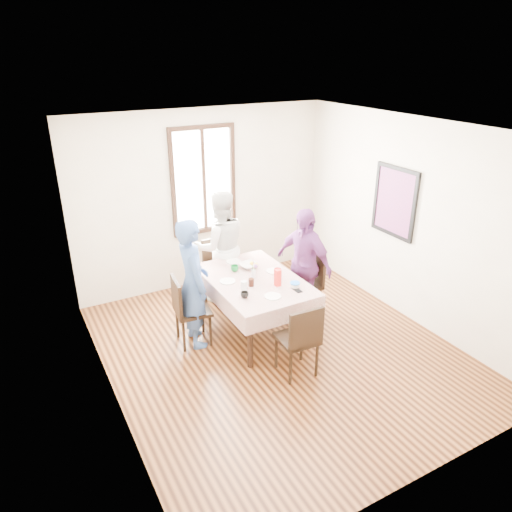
% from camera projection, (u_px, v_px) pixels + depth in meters
% --- Properties ---
extents(ground, '(4.50, 4.50, 0.00)m').
position_uv_depth(ground, '(279.00, 350.00, 5.97)').
color(ground, black).
rests_on(ground, ground).
extents(back_wall, '(4.00, 0.00, 4.00)m').
position_uv_depth(back_wall, '(204.00, 200.00, 7.23)').
color(back_wall, beige).
rests_on(back_wall, ground).
extents(right_wall, '(0.00, 4.50, 4.50)m').
position_uv_depth(right_wall, '(410.00, 222.00, 6.30)').
color(right_wall, beige).
rests_on(right_wall, ground).
extents(window_frame, '(1.02, 0.06, 1.62)m').
position_uv_depth(window_frame, '(203.00, 180.00, 7.09)').
color(window_frame, black).
rests_on(window_frame, back_wall).
extents(window_pane, '(0.90, 0.02, 1.50)m').
position_uv_depth(window_pane, '(203.00, 180.00, 7.10)').
color(window_pane, white).
rests_on(window_pane, back_wall).
extents(art_poster, '(0.04, 0.76, 0.96)m').
position_uv_depth(art_poster, '(395.00, 202.00, 6.46)').
color(art_poster, red).
rests_on(art_poster, right_wall).
extents(dining_table, '(0.96, 1.47, 0.75)m').
position_uv_depth(dining_table, '(254.00, 305.00, 6.23)').
color(dining_table, black).
rests_on(dining_table, ground).
extents(tablecloth, '(1.08, 1.59, 0.01)m').
position_uv_depth(tablecloth, '(254.00, 279.00, 6.08)').
color(tablecloth, '#520A07').
rests_on(tablecloth, dining_table).
extents(chair_left, '(0.47, 0.47, 0.91)m').
position_uv_depth(chair_left, '(193.00, 310.00, 5.96)').
color(chair_left, black).
rests_on(chair_left, ground).
extents(chair_right, '(0.43, 0.43, 0.91)m').
position_uv_depth(chair_right, '(303.00, 285.00, 6.59)').
color(chair_right, black).
rests_on(chair_right, ground).
extents(chair_far, '(0.42, 0.42, 0.91)m').
position_uv_depth(chair_far, '(221.00, 271.00, 7.01)').
color(chair_far, black).
rests_on(chair_far, ground).
extents(chair_near, '(0.44, 0.44, 0.91)m').
position_uv_depth(chair_near, '(297.00, 338.00, 5.39)').
color(chair_near, black).
rests_on(chair_near, ground).
extents(person_left, '(0.44, 0.63, 1.66)m').
position_uv_depth(person_left, '(193.00, 283.00, 5.82)').
color(person_left, '#35528C').
rests_on(person_left, ground).
extents(person_far, '(0.91, 0.76, 1.67)m').
position_uv_depth(person_far, '(221.00, 247.00, 6.85)').
color(person_far, beige).
rests_on(person_far, ground).
extents(person_right, '(0.61, 0.99, 1.57)m').
position_uv_depth(person_right, '(303.00, 264.00, 6.45)').
color(person_right, '#75357A').
rests_on(person_right, ground).
extents(mug_black, '(0.12, 0.12, 0.07)m').
position_uv_depth(mug_black, '(245.00, 295.00, 5.61)').
color(mug_black, black).
rests_on(mug_black, tablecloth).
extents(mug_flag, '(0.13, 0.13, 0.09)m').
position_uv_depth(mug_flag, '(277.00, 272.00, 6.16)').
color(mug_flag, red).
rests_on(mug_flag, tablecloth).
extents(mug_green, '(0.15, 0.15, 0.08)m').
position_uv_depth(mug_green, '(235.00, 268.00, 6.27)').
color(mug_green, '#0C7226').
rests_on(mug_green, tablecloth).
extents(serving_bowl, '(0.27, 0.27, 0.06)m').
position_uv_depth(serving_bowl, '(249.00, 266.00, 6.38)').
color(serving_bowl, white).
rests_on(serving_bowl, tablecloth).
extents(juice_carton, '(0.07, 0.07, 0.21)m').
position_uv_depth(juice_carton, '(278.00, 278.00, 5.87)').
color(juice_carton, red).
rests_on(juice_carton, tablecloth).
extents(butter_tub, '(0.11, 0.11, 0.05)m').
position_uv_depth(butter_tub, '(295.00, 285.00, 5.85)').
color(butter_tub, white).
rests_on(butter_tub, tablecloth).
extents(jam_jar, '(0.07, 0.07, 0.10)m').
position_uv_depth(jam_jar, '(251.00, 282.00, 5.88)').
color(jam_jar, black).
rests_on(jam_jar, tablecloth).
extents(drinking_glass, '(0.08, 0.08, 0.11)m').
position_uv_depth(drinking_glass, '(244.00, 285.00, 5.79)').
color(drinking_glass, silver).
rests_on(drinking_glass, tablecloth).
extents(smartphone, '(0.07, 0.15, 0.01)m').
position_uv_depth(smartphone, '(297.00, 290.00, 5.79)').
color(smartphone, black).
rests_on(smartphone, tablecloth).
extents(flower_vase, '(0.06, 0.06, 0.12)m').
position_uv_depth(flower_vase, '(254.00, 274.00, 6.08)').
color(flower_vase, silver).
rests_on(flower_vase, tablecloth).
extents(plate_left, '(0.20, 0.20, 0.01)m').
position_uv_depth(plate_left, '(228.00, 281.00, 6.00)').
color(plate_left, white).
rests_on(plate_left, tablecloth).
extents(plate_right, '(0.20, 0.20, 0.01)m').
position_uv_depth(plate_right, '(274.00, 271.00, 6.28)').
color(plate_right, white).
rests_on(plate_right, tablecloth).
extents(plate_far, '(0.20, 0.20, 0.01)m').
position_uv_depth(plate_far, '(234.00, 261.00, 6.56)').
color(plate_far, white).
rests_on(plate_far, tablecloth).
extents(plate_near, '(0.20, 0.20, 0.01)m').
position_uv_depth(plate_near, '(273.00, 296.00, 5.64)').
color(plate_near, white).
rests_on(plate_near, tablecloth).
extents(butter_lid, '(0.12, 0.12, 0.01)m').
position_uv_depth(butter_lid, '(295.00, 283.00, 5.84)').
color(butter_lid, blue).
rests_on(butter_lid, butter_tub).
extents(flower_bunch, '(0.09, 0.09, 0.10)m').
position_uv_depth(flower_bunch, '(254.00, 266.00, 6.03)').
color(flower_bunch, yellow).
rests_on(flower_bunch, flower_vase).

